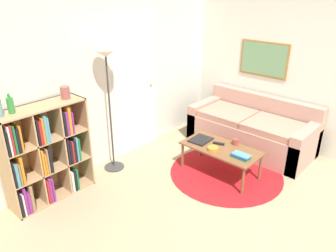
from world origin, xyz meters
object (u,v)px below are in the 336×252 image
Objects in this scene: couch at (253,129)px; coffee_table at (221,150)px; bottle_middle at (10,105)px; laptop at (201,140)px; bowl at (213,149)px; cup at (235,142)px; floor_lamp at (107,72)px; vase_on_shelf at (65,93)px; bookshelf at (44,155)px.

coffee_table is (-1.04, -0.09, 0.08)m from couch.
laptop is at bearing -23.86° from bottle_middle.
laptop is at bearing 92.76° from coffee_table.
bowl is 0.36m from cup.
bottle_middle is at bearing 149.18° from coffee_table.
laptop is at bearing 116.07° from cup.
bottle_middle is (-3.14, 1.16, 0.98)m from couch.
bowl reaches higher than coffee_table.
bottle_middle is (-1.96, 1.22, 0.85)m from bowl.
bowl is (0.74, -1.17, -0.97)m from floor_lamp.
floor_lamp is 1.81m from coffee_table.
cup is at bearing -167.72° from couch.
floor_lamp reaches higher than laptop.
bottle_middle is at bearing 177.58° from floor_lamp.
vase_on_shelf is at bearing 139.92° from coffee_table.
vase_on_shelf reaches higher than couch.
vase_on_shelf is (-1.67, 1.34, 0.81)m from cup.
couch is 0.88m from cup.
bookshelf is 8.12× the size of bowl.
laptop is at bearing -26.37° from bookshelf.
couch is (1.92, -1.11, -1.11)m from floor_lamp.
laptop is at bearing 66.92° from bowl.
cup reaches higher than laptop.
vase_on_shelf is (0.38, -0.00, 0.66)m from bookshelf.
bottle_middle reaches higher than bookshelf.
coffee_table is 2.12m from vase_on_shelf.
bowl is 1.74× the size of cup.
coffee_table is at bearing -12.98° from bowl.
coffee_table is at bearing 153.34° from cup.
bottle_middle is at bearing 178.76° from vase_on_shelf.
floor_lamp reaches higher than vase_on_shelf.
bookshelf is 0.70× the size of floor_lamp.
couch is 3.49m from bottle_middle.
couch is 12.89× the size of bowl.
bottle_middle is (-2.08, 0.92, 0.86)m from laptop.
floor_lamp is 2.48m from couch.
coffee_table is 7.21× the size of vase_on_shelf.
bottle_middle reaches higher than vase_on_shelf.
coffee_table is 12.50× the size of cup.
laptop is at bearing 167.07° from couch.
couch is (2.89, -1.15, -0.30)m from bookshelf.
coffee_table is 3.32× the size of laptop.
bookshelf is 1.26m from floor_lamp.
floor_lamp is at bearing 129.59° from cup.
bookshelf is 0.72m from bottle_middle.
bottle_middle reaches higher than bowl.
bowl is 2.46m from bottle_middle.
bottle_middle reaches higher than laptop.
bookshelf is 8.13× the size of vase_on_shelf.
laptop is (0.86, -0.87, -0.98)m from floor_lamp.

